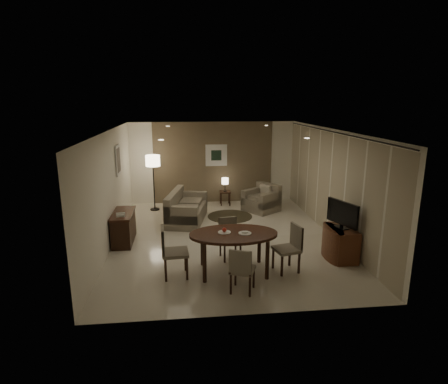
{
  "coord_description": "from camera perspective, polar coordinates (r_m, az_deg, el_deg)",
  "views": [
    {
      "loc": [
        -1.0,
        -8.87,
        3.43
      ],
      "look_at": [
        0.0,
        0.2,
        1.15
      ],
      "focal_mm": 30.0,
      "sensor_mm": 36.0,
      "label": 1
    }
  ],
  "objects": [
    {
      "name": "chair_left",
      "position": [
        7.49,
        -7.41,
        -9.04
      ],
      "size": [
        0.53,
        0.53,
        1.02
      ],
      "primitive_type": null,
      "rotation": [
        0.0,
        0.0,
        1.64
      ],
      "color": "gray",
      "rests_on": "floor"
    },
    {
      "name": "napkin",
      "position": [
        7.46,
        3.21,
        -6.13
      ],
      "size": [
        0.12,
        0.08,
        0.03
      ],
      "primitive_type": "cube",
      "color": "white",
      "rests_on": "plate_b"
    },
    {
      "name": "dining_table",
      "position": [
        7.64,
        1.45,
        -9.21
      ],
      "size": [
        1.77,
        1.11,
        0.83
      ],
      "primitive_type": null,
      "color": "#442716",
      "rests_on": "floor"
    },
    {
      "name": "downlight_fl",
      "position": [
        10.7,
        -8.55,
        9.89
      ],
      "size": [
        0.1,
        0.1,
        0.01
      ],
      "primitive_type": "cylinder",
      "color": "white",
      "rests_on": "ceiling"
    },
    {
      "name": "floor_lamp",
      "position": [
        11.89,
        -10.65,
        1.36
      ],
      "size": [
        0.44,
        0.44,
        1.74
      ],
      "primitive_type": null,
      "color": "#FFE5B7",
      "rests_on": "floor"
    },
    {
      "name": "curtain_rod",
      "position": [
        9.63,
        16.38,
        8.77
      ],
      "size": [
        0.03,
        6.8,
        0.03
      ],
      "primitive_type": "cylinder",
      "rotation": [
        1.57,
        0.0,
        0.0
      ],
      "color": "black",
      "rests_on": "wall_right"
    },
    {
      "name": "side_table",
      "position": [
        12.41,
        0.16,
        -0.92
      ],
      "size": [
        0.36,
        0.36,
        0.46
      ],
      "primitive_type": null,
      "color": "#321A10",
      "rests_on": "floor"
    },
    {
      "name": "console_desk",
      "position": [
        9.5,
        -15.03,
        -5.23
      ],
      "size": [
        0.48,
        1.2,
        0.75
      ],
      "primitive_type": null,
      "color": "#442716",
      "rests_on": "floor"
    },
    {
      "name": "chair_far",
      "position": [
        8.24,
        0.96,
        -7.21
      ],
      "size": [
        0.5,
        0.5,
        0.89
      ],
      "primitive_type": null,
      "rotation": [
        0.0,
        0.0,
        0.16
      ],
      "color": "gray",
      "rests_on": "floor"
    },
    {
      "name": "round_rug",
      "position": [
        11.24,
        0.9,
        -3.71
      ],
      "size": [
        1.33,
        1.33,
        0.01
      ],
      "primitive_type": "cylinder",
      "color": "#393220",
      "rests_on": "floor"
    },
    {
      "name": "downlight_fr",
      "position": [
        10.96,
        6.47,
        10.05
      ],
      "size": [
        0.1,
        0.1,
        0.01
      ],
      "primitive_type": "cylinder",
      "color": "white",
      "rests_on": "ceiling"
    },
    {
      "name": "chair_right",
      "position": [
        7.75,
        9.48,
        -8.53
      ],
      "size": [
        0.56,
        0.56,
        0.96
      ],
      "primitive_type": null,
      "rotation": [
        0.0,
        0.0,
        -1.34
      ],
      "color": "gray",
      "rests_on": "floor"
    },
    {
      "name": "plate_a",
      "position": [
        7.51,
        0.05,
        -6.16
      ],
      "size": [
        0.26,
        0.26,
        0.02
      ],
      "primitive_type": "cylinder",
      "color": "white",
      "rests_on": "dining_table"
    },
    {
      "name": "fruit_apple",
      "position": [
        7.49,
        0.05,
        -5.78
      ],
      "size": [
        0.09,
        0.09,
        0.09
      ],
      "primitive_type": "sphere",
      "color": "red",
      "rests_on": "plate_a"
    },
    {
      "name": "tv_cabinet",
      "position": [
        8.68,
        17.39,
        -7.43
      ],
      "size": [
        0.48,
        0.9,
        0.7
      ],
      "primitive_type": null,
      "color": "brown",
      "rests_on": "floor"
    },
    {
      "name": "chair_near",
      "position": [
        6.92,
        2.84,
        -11.63
      ],
      "size": [
        0.55,
        0.55,
        0.87
      ],
      "primitive_type": null,
      "rotation": [
        0.0,
        0.0,
        2.76
      ],
      "color": "gray",
      "rests_on": "floor"
    },
    {
      "name": "table_lamp",
      "position": [
        12.3,
        0.16,
        1.24
      ],
      "size": [
        0.22,
        0.22,
        0.5
      ],
      "primitive_type": null,
      "color": "#FFEAC1",
      "rests_on": "side_table"
    },
    {
      "name": "room_shell",
      "position": [
        9.55,
        -0.13,
        1.45
      ],
      "size": [
        5.5,
        7.0,
        2.7
      ],
      "color": "beige",
      "rests_on": "ground"
    },
    {
      "name": "armchair",
      "position": [
        11.75,
        5.69,
        -0.92
      ],
      "size": [
        1.26,
        1.27,
        0.83
      ],
      "primitive_type": null,
      "rotation": [
        0.0,
        0.0,
        -0.94
      ],
      "color": "gray",
      "rests_on": "floor"
    },
    {
      "name": "taupe_accent",
      "position": [
        12.57,
        -1.65,
        4.5
      ],
      "size": [
        3.96,
        0.03,
        2.7
      ],
      "primitive_type": "cube",
      "color": "brown",
      "rests_on": "wall_back"
    },
    {
      "name": "telephone",
      "position": [
        9.09,
        -15.47,
        -3.32
      ],
      "size": [
        0.2,
        0.14,
        0.09
      ],
      "primitive_type": null,
      "color": "white",
      "rests_on": "console_desk"
    },
    {
      "name": "curtain_wall",
      "position": [
        9.83,
        15.86,
        1.1
      ],
      "size": [
        0.08,
        6.7,
        2.58
      ],
      "primitive_type": null,
      "color": "#C4B499",
      "rests_on": "wall_right"
    },
    {
      "name": "plate_b",
      "position": [
        7.47,
        3.21,
        -6.3
      ],
      "size": [
        0.26,
        0.26,
        0.02
      ],
      "primitive_type": "cylinder",
      "color": "white",
      "rests_on": "dining_table"
    },
    {
      "name": "art_back_canvas",
      "position": [
        12.5,
        -1.18,
        5.61
      ],
      "size": [
        0.34,
        0.01,
        0.34
      ],
      "primitive_type": "cube",
      "color": "black",
      "rests_on": "wall_back"
    },
    {
      "name": "art_left_frame",
      "position": [
        10.34,
        -15.85,
        4.7
      ],
      "size": [
        0.03,
        0.6,
        0.8
      ],
      "primitive_type": "cube",
      "color": "silver",
      "rests_on": "wall_left"
    },
    {
      "name": "art_back_frame",
      "position": [
        12.51,
        -1.19,
        5.62
      ],
      "size": [
        0.72,
        0.03,
        0.72
      ],
      "primitive_type": "cube",
      "color": "silver",
      "rests_on": "wall_back"
    },
    {
      "name": "art_left_canvas",
      "position": [
        10.33,
        -15.77,
        4.71
      ],
      "size": [
        0.01,
        0.46,
        0.64
      ],
      "primitive_type": "cube",
      "color": "gray",
      "rests_on": "wall_left"
    },
    {
      "name": "flat_tv",
      "position": [
        8.46,
        17.59,
        -3.2
      ],
      "size": [
        0.36,
        0.85,
        0.6
      ],
      "primitive_type": null,
      "rotation": [
        0.0,
        0.0,
        0.35
      ],
      "color": "black",
      "rests_on": "tv_cabinet"
    },
    {
      "name": "downlight_nr",
      "position": [
        7.5,
        12.52,
        8.0
      ],
      "size": [
        0.1,
        0.1,
        0.01
      ],
      "primitive_type": "cylinder",
      "color": "white",
      "rests_on": "ceiling"
    },
    {
      "name": "sofa",
      "position": [
        10.76,
        -5.68,
        -2.23
      ],
      "size": [
        1.97,
        1.27,
        0.86
      ],
      "primitive_type": null,
      "rotation": [
        0.0,
        0.0,
        1.36
      ],
      "color": "gray",
      "rests_on": "floor"
    },
    {
      "name": "downlight_nl",
      "position": [
        7.12,
        -9.57,
        7.83
      ],
      "size": [
        0.1,
        0.1,
        0.01
      ],
      "primitive_type": "cylinder",
      "color": "white",
      "rests_on": "ceiling"
    }
  ]
}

